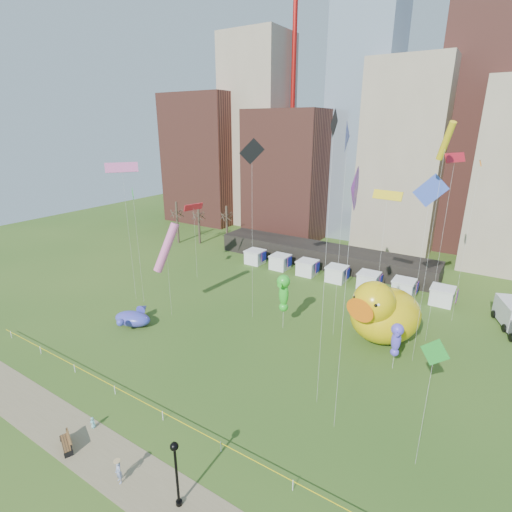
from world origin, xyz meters
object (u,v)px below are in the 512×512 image
Objects in this scene: woman at (119,472)px; toddler at (93,423)px; small_duck at (378,313)px; big_duck at (383,312)px; seahorse_purple at (396,337)px; seahorse_green at (283,290)px; lamppost at (176,467)px; park_bench at (67,442)px; whale_inflatable at (133,318)px.

woman is 6.27m from toddler.
small_duck reaches higher than toddler.
woman is 1.80× the size of toddler.
big_duck reaches higher than seahorse_purple.
small_duck is 0.61× the size of seahorse_green.
woman is (-4.56, -0.95, -2.24)m from lamppost.
woman is (-12.41, -23.14, -2.68)m from seahorse_purple.
woman is at bearing -168.20° from lamppost.
seahorse_green is at bearing 101.81° from park_bench.
toddler is (-14.34, -29.56, -0.89)m from small_duck.
big_duck is at bearing 40.21° from toddler.
seahorse_green reaches higher than small_duck.
big_duck is 4.57m from small_duck.
seahorse_purple is 0.99× the size of lamppost.
park_bench is at bearing -138.94° from seahorse_purple.
whale_inflatable is at bearing 147.82° from park_bench.
whale_inflatable is 18.87m from park_bench.
big_duck is at bearing 84.24° from park_bench.
seahorse_green is 18.51m from whale_inflatable.
lamppost reaches higher than seahorse_purple.
seahorse_purple is (3.94, -8.57, 2.18)m from small_duck.
seahorse_purple is at bearing 75.37° from park_bench.
small_duck is (-1.38, 3.81, -2.10)m from big_duck.
seahorse_green reaches higher than seahorse_purple.
big_duck is 11.25m from seahorse_green.
whale_inflatable reaches higher than woman.
park_bench is at bearing -101.81° from big_duck.
whale_inflatable is 1.14× the size of lamppost.
lamppost is 5.17m from woman.
seahorse_purple reaches higher than toddler.
seahorse_green is 23.25m from toddler.
park_bench is (-14.18, -31.85, -0.84)m from small_duck.
toddler is at bearing 117.19° from park_bench.
whale_inflatable is at bearing -137.31° from big_duck.
lamppost is (5.30, -23.44, -1.82)m from seahorse_green.
seahorse_green reaches higher than woman.
seahorse_green is (-10.59, -3.51, 1.45)m from big_duck.
whale_inflatable is at bearing -156.28° from seahorse_green.
small_duck is 34.88m from park_bench.
seahorse_purple is 5.18× the size of toddler.
whale_inflatable is at bearing 153.96° from woman.
seahorse_green is at bearing -151.52° from small_duck.
seahorse_green is 7.02× the size of toddler.
whale_inflatable is at bearing -176.00° from seahorse_purple.
big_duck is 5.41m from seahorse_purple.
big_duck is 5.16× the size of park_bench.
toddler is (-15.72, -25.75, -3.00)m from big_duck.
big_duck is 2.14× the size of seahorse_purple.
seahorse_purple is 26.40m from woman.
lamppost is at bearing -24.94° from toddler.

